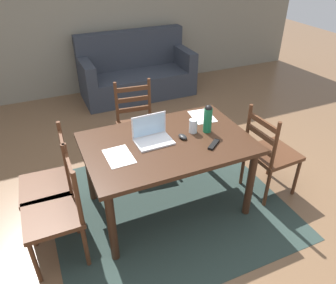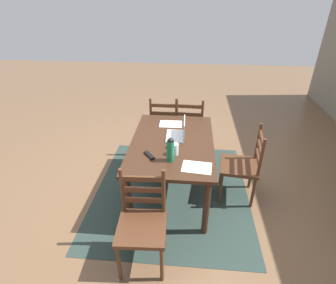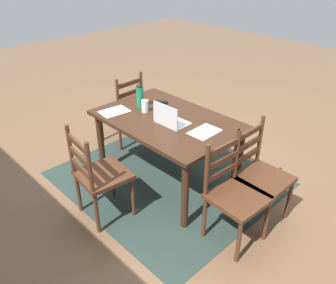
% 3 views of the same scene
% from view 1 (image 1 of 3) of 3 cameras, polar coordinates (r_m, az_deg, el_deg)
% --- Properties ---
extents(ground_plane, '(14.00, 14.00, 0.00)m').
position_cam_1_polar(ground_plane, '(3.36, -0.09, -10.82)').
color(ground_plane, brown).
extents(area_rug, '(2.20, 1.96, 0.01)m').
position_cam_1_polar(area_rug, '(3.36, -0.09, -10.78)').
color(area_rug, '#283833').
rests_on(area_rug, ground).
extents(wall_back, '(8.00, 0.12, 2.70)m').
position_cam_1_polar(wall_back, '(5.61, -14.41, 21.70)').
color(wall_back, gray).
rests_on(wall_back, ground).
extents(dining_table, '(1.47, 0.97, 0.75)m').
position_cam_1_polar(dining_table, '(2.95, -0.10, -1.43)').
color(dining_table, '#382114').
rests_on(dining_table, ground).
extents(chair_left_near, '(0.44, 0.44, 0.95)m').
position_cam_1_polar(chair_left_near, '(2.75, -18.66, -11.63)').
color(chair_left_near, '#4C2B19').
rests_on(chair_left_near, ground).
extents(chair_right_near, '(0.46, 0.46, 0.95)m').
position_cam_1_polar(chair_right_near, '(3.40, 17.26, -1.92)').
color(chair_right_near, '#4C2B19').
rests_on(chair_right_near, ground).
extents(chair_left_far, '(0.46, 0.46, 0.95)m').
position_cam_1_polar(chair_left_far, '(3.05, -19.65, -6.90)').
color(chair_left_far, '#4C2B19').
rests_on(chair_left_far, ground).
extents(chair_far_head, '(0.49, 0.49, 0.95)m').
position_cam_1_polar(chair_far_head, '(3.73, -5.33, 2.76)').
color(chair_far_head, '#4C2B19').
rests_on(chair_far_head, ground).
extents(couch, '(1.80, 0.80, 1.00)m').
position_cam_1_polar(couch, '(5.57, -5.57, 11.78)').
color(couch, '#2D333D').
rests_on(couch, ground).
extents(laptop, '(0.33, 0.23, 0.23)m').
position_cam_1_polar(laptop, '(2.89, -2.83, 1.33)').
color(laptop, silver).
rests_on(laptop, dining_table).
extents(water_bottle, '(0.08, 0.08, 0.27)m').
position_cam_1_polar(water_bottle, '(3.00, 6.94, 4.15)').
color(water_bottle, '#197247').
rests_on(water_bottle, dining_table).
extents(drinking_glass, '(0.08, 0.08, 0.13)m').
position_cam_1_polar(drinking_glass, '(3.01, 4.39, 2.79)').
color(drinking_glass, silver).
rests_on(drinking_glass, dining_table).
extents(computer_mouse, '(0.08, 0.11, 0.03)m').
position_cam_1_polar(computer_mouse, '(2.93, 2.56, 0.93)').
color(computer_mouse, black).
rests_on(computer_mouse, dining_table).
extents(tv_remote, '(0.16, 0.14, 0.02)m').
position_cam_1_polar(tv_remote, '(2.86, 7.95, -0.41)').
color(tv_remote, black).
rests_on(tv_remote, dining_table).
extents(paper_stack_left, '(0.24, 0.32, 0.00)m').
position_cam_1_polar(paper_stack_left, '(3.32, 5.97, 4.46)').
color(paper_stack_left, white).
rests_on(paper_stack_left, dining_table).
extents(paper_stack_right, '(0.22, 0.30, 0.00)m').
position_cam_1_polar(paper_stack_right, '(2.73, -8.52, -2.47)').
color(paper_stack_right, white).
rests_on(paper_stack_right, dining_table).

